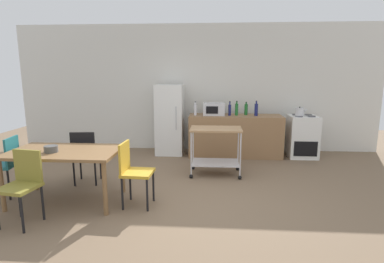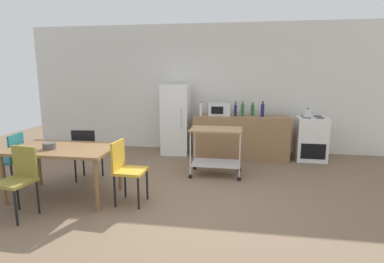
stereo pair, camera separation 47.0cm
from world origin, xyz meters
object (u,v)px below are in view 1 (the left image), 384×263
Objects in this scene: bottle_sesame_oil at (195,109)px; bottle_hot_sauce at (246,109)px; kitchen_cart at (216,143)px; refrigerator at (170,120)px; chair_mustard at (133,169)px; bottle_soda at (230,110)px; stove_oven at (302,136)px; kettle at (300,112)px; bottle_wine at (237,109)px; fruit_bowl at (51,149)px; chair_teal at (5,162)px; microwave at (214,109)px; bottle_vinegar at (256,109)px; chair_black at (85,153)px; chair_olive at (22,182)px; dining_table at (65,156)px.

bottle_sesame_oil is 1.05× the size of bottle_hot_sauce.
refrigerator is at bearing 125.87° from kitchen_cart.
bottle_soda is at bearing -25.36° from chair_mustard.
kitchen_cart is at bearing -144.72° from stove_oven.
kettle is at bearing -140.33° from stove_oven.
bottle_wine is at bearing -27.62° from chair_mustard.
fruit_bowl is (-2.69, -2.75, -0.24)m from bottle_wine.
kitchen_cart is (1.02, -1.41, -0.20)m from refrigerator.
bottle_sesame_oil reaches higher than chair_teal.
bottle_hot_sauce is at bearing 5.57° from microwave.
bottle_vinegar is (0.86, 1.28, 0.46)m from kitchen_cart.
bottle_sesame_oil is (2.65, 2.46, 0.51)m from chair_teal.
chair_mustard is 2.89× the size of bottle_soda.
bottle_vinegar is (0.90, -0.06, 0.01)m from microwave.
kitchen_cart is at bearing -145.04° from kettle.
fruit_bowl is at bearing -147.13° from kitchen_cart.
fruit_bowl is at bearing -134.40° from bottle_wine.
bottle_hot_sauce is 1.57× the size of fruit_bowl.
chair_black is 3.48m from bottle_hot_sauce.
bottle_vinegar is at bearing -176.95° from stove_oven.
chair_olive is 5.23m from kettle.
dining_table is 0.72m from chair_black.
microwave reaches higher than kitchen_cart.
bottle_wine is (0.15, 0.02, 0.01)m from bottle_soda.
kettle is (1.76, 1.23, 0.43)m from kitchen_cart.
stove_oven is 5.09× the size of fruit_bowl.
chair_mustard is 1.14m from fruit_bowl.
microwave is 0.90m from bottle_vinegar.
microwave is at bearing -4.52° from refrigerator.
chair_black is at bearing -163.40° from kitchen_cart.
bottle_vinegar reaches higher than chair_olive.
chair_black is at bearing 91.11° from dining_table.
bottle_soda reaches higher than fruit_bowl.
bottle_vinegar reaches higher than fruit_bowl.
dining_table is 1.69× the size of chair_mustard.
chair_teal is 4.93× the size of fruit_bowl.
chair_teal is 2.77× the size of bottle_vinegar.
bottle_vinegar is (2.97, 2.61, 0.37)m from dining_table.
chair_black is at bearing 90.32° from chair_olive.
bottle_vinegar is at bearing -0.68° from bottle_soda.
bottle_sesame_oil is at bearing 109.31° from kitchen_cart.
chair_black is 4.33m from kettle.
kettle is at bearing -2.00° from bottle_soda.
stove_oven is at bearing -3.38° from bottle_hot_sauce.
bottle_hot_sauce reaches higher than chair_teal.
bottle_sesame_oil reaches higher than microwave.
bottle_sesame_oil is 0.89m from bottle_wine.
bottle_sesame_oil is at bearing -169.21° from microwave.
chair_mustard reaches higher than dining_table.
chair_mustard is at bearing -137.67° from kettle.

